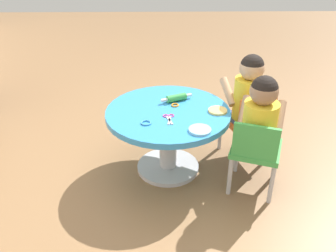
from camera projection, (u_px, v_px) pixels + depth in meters
ground_plane at (168, 168)px, 2.65m from camera, size 10.00×10.00×0.00m
craft_table at (168, 127)px, 2.48m from camera, size 0.82×0.82×0.47m
child_chair_left at (255, 150)px, 2.30m from camera, size 0.38×0.38×0.54m
seated_child_left at (261, 116)px, 2.22m from camera, size 0.42×0.37×0.51m
child_chair_right at (248, 121)px, 2.63m from camera, size 0.37×0.37×0.54m
seated_child_right at (249, 90)px, 2.55m from camera, size 0.41×0.36×0.51m
rolling_pin at (176, 98)px, 2.53m from camera, size 0.11×0.22×0.05m
craft_scissors at (169, 118)px, 2.33m from camera, size 0.14×0.08×0.01m
playdough_blob_0 at (218, 111)px, 2.40m from camera, size 0.12×0.12×0.01m
playdough_blob_1 at (200, 130)px, 2.19m from camera, size 0.14×0.14×0.01m
cookie_cutter_0 at (175, 105)px, 2.48m from camera, size 0.05×0.05×0.01m
cookie_cutter_1 at (146, 123)px, 2.27m from camera, size 0.07×0.07×0.01m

